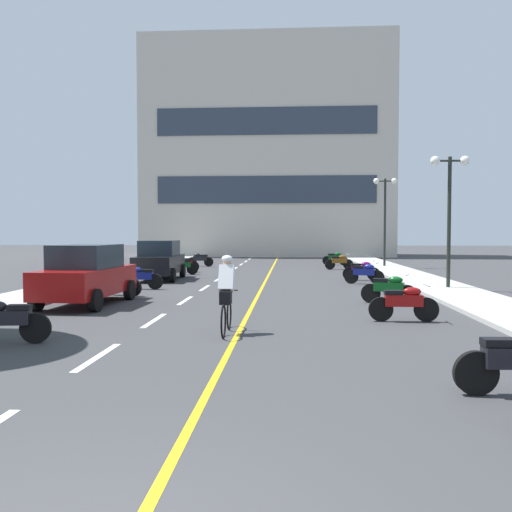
% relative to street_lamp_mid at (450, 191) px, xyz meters
% --- Properties ---
extents(ground_plane, '(140.00, 140.00, 0.00)m').
position_rel_street_lamp_mid_xyz_m(ground_plane, '(-7.35, 3.23, -3.75)').
color(ground_plane, '#38383A').
extents(curb_left, '(2.40, 72.00, 0.12)m').
position_rel_street_lamp_mid_xyz_m(curb_left, '(-14.55, 6.23, -3.69)').
color(curb_left, '#A8A8A3').
rests_on(curb_left, ground).
extents(curb_right, '(2.40, 72.00, 0.12)m').
position_rel_street_lamp_mid_xyz_m(curb_right, '(-0.15, 6.23, -3.69)').
color(curb_right, '#A8A8A3').
rests_on(curb_right, ground).
extents(lane_dash_1, '(0.14, 2.20, 0.01)m').
position_rel_street_lamp_mid_xyz_m(lane_dash_1, '(-9.35, -11.77, -3.75)').
color(lane_dash_1, silver).
rests_on(lane_dash_1, ground).
extents(lane_dash_2, '(0.14, 2.20, 0.01)m').
position_rel_street_lamp_mid_xyz_m(lane_dash_2, '(-9.35, -7.77, -3.75)').
color(lane_dash_2, silver).
rests_on(lane_dash_2, ground).
extents(lane_dash_3, '(0.14, 2.20, 0.01)m').
position_rel_street_lamp_mid_xyz_m(lane_dash_3, '(-9.35, -3.77, -3.75)').
color(lane_dash_3, silver).
rests_on(lane_dash_3, ground).
extents(lane_dash_4, '(0.14, 2.20, 0.01)m').
position_rel_street_lamp_mid_xyz_m(lane_dash_4, '(-9.35, 0.23, -3.75)').
color(lane_dash_4, silver).
rests_on(lane_dash_4, ground).
extents(lane_dash_5, '(0.14, 2.20, 0.01)m').
position_rel_street_lamp_mid_xyz_m(lane_dash_5, '(-9.35, 4.23, -3.75)').
color(lane_dash_5, silver).
rests_on(lane_dash_5, ground).
extents(lane_dash_6, '(0.14, 2.20, 0.01)m').
position_rel_street_lamp_mid_xyz_m(lane_dash_6, '(-9.35, 8.23, -3.75)').
color(lane_dash_6, silver).
rests_on(lane_dash_6, ground).
extents(lane_dash_7, '(0.14, 2.20, 0.01)m').
position_rel_street_lamp_mid_xyz_m(lane_dash_7, '(-9.35, 12.23, -3.75)').
color(lane_dash_7, silver).
rests_on(lane_dash_7, ground).
extents(lane_dash_8, '(0.14, 2.20, 0.01)m').
position_rel_street_lamp_mid_xyz_m(lane_dash_8, '(-9.35, 16.23, -3.75)').
color(lane_dash_8, silver).
rests_on(lane_dash_8, ground).
extents(lane_dash_9, '(0.14, 2.20, 0.01)m').
position_rel_street_lamp_mid_xyz_m(lane_dash_9, '(-9.35, 20.23, -3.75)').
color(lane_dash_9, silver).
rests_on(lane_dash_9, ground).
extents(lane_dash_10, '(0.14, 2.20, 0.01)m').
position_rel_street_lamp_mid_xyz_m(lane_dash_10, '(-9.35, 24.23, -3.75)').
color(lane_dash_10, silver).
rests_on(lane_dash_10, ground).
extents(lane_dash_11, '(0.14, 2.20, 0.01)m').
position_rel_street_lamp_mid_xyz_m(lane_dash_11, '(-9.35, 28.23, -3.75)').
color(lane_dash_11, silver).
rests_on(lane_dash_11, ground).
extents(centre_line_yellow, '(0.12, 66.00, 0.01)m').
position_rel_street_lamp_mid_xyz_m(centre_line_yellow, '(-7.10, 6.23, -3.75)').
color(centre_line_yellow, gold).
rests_on(centre_line_yellow, ground).
extents(office_building, '(22.93, 8.56, 19.92)m').
position_rel_street_lamp_mid_xyz_m(office_building, '(-8.15, 31.45, 6.20)').
color(office_building, beige).
rests_on(office_building, ground).
extents(street_lamp_mid, '(1.46, 0.36, 4.94)m').
position_rel_street_lamp_mid_xyz_m(street_lamp_mid, '(0.00, 0.00, 0.00)').
color(street_lamp_mid, black).
rests_on(street_lamp_mid, curb_right).
extents(street_lamp_far, '(1.46, 0.36, 5.44)m').
position_rel_street_lamp_mid_xyz_m(street_lamp_far, '(-0.12, 13.43, 0.31)').
color(street_lamp_far, black).
rests_on(street_lamp_far, curb_right).
extents(parked_car_near, '(2.07, 4.27, 1.82)m').
position_rel_street_lamp_mid_xyz_m(parked_car_near, '(-12.12, -4.98, -2.84)').
color(parked_car_near, black).
rests_on(parked_car_near, ground).
extents(parked_car_mid, '(2.05, 4.26, 1.82)m').
position_rel_street_lamp_mid_xyz_m(parked_car_mid, '(-12.04, 3.92, -2.84)').
color(parked_car_mid, black).
rests_on(parked_car_mid, ground).
extents(motorcycle_2, '(1.69, 0.60, 0.92)m').
position_rel_street_lamp_mid_xyz_m(motorcycle_2, '(-11.54, -10.78, -3.28)').
color(motorcycle_2, black).
rests_on(motorcycle_2, ground).
extents(motorcycle_3, '(1.70, 0.60, 0.92)m').
position_rel_street_lamp_mid_xyz_m(motorcycle_3, '(-3.19, -7.56, -3.28)').
color(motorcycle_3, black).
rests_on(motorcycle_3, ground).
extents(motorcycle_4, '(1.64, 0.79, 0.92)m').
position_rel_street_lamp_mid_xyz_m(motorcycle_4, '(-2.95, -4.17, -3.28)').
color(motorcycle_4, black).
rests_on(motorcycle_4, ground).
extents(motorcycle_5, '(1.64, 0.80, 0.92)m').
position_rel_street_lamp_mid_xyz_m(motorcycle_5, '(-11.88, -2.50, -3.28)').
color(motorcycle_5, black).
rests_on(motorcycle_5, ground).
extents(motorcycle_6, '(1.70, 0.60, 0.92)m').
position_rel_street_lamp_mid_xyz_m(motorcycle_6, '(-11.72, -0.36, -3.28)').
color(motorcycle_6, black).
rests_on(motorcycle_6, ground).
extents(motorcycle_7, '(1.64, 0.80, 0.92)m').
position_rel_street_lamp_mid_xyz_m(motorcycle_7, '(-2.84, 2.28, -3.28)').
color(motorcycle_7, black).
rests_on(motorcycle_7, ground).
extents(motorcycle_8, '(1.70, 0.60, 0.92)m').
position_rel_street_lamp_mid_xyz_m(motorcycle_8, '(-2.72, 4.08, -3.28)').
color(motorcycle_8, black).
rests_on(motorcycle_8, ground).
extents(motorcycle_9, '(1.65, 0.78, 0.92)m').
position_rel_street_lamp_mid_xyz_m(motorcycle_9, '(-11.62, 6.95, -3.28)').
color(motorcycle_9, black).
rests_on(motorcycle_9, ground).
extents(motorcycle_10, '(1.64, 0.80, 0.92)m').
position_rel_street_lamp_mid_xyz_m(motorcycle_10, '(-11.85, 8.72, -3.28)').
color(motorcycle_10, black).
rests_on(motorcycle_10, ground).
extents(motorcycle_11, '(1.69, 0.60, 0.92)m').
position_rel_street_lamp_mid_xyz_m(motorcycle_11, '(-3.08, 11.54, -3.28)').
color(motorcycle_11, black).
rests_on(motorcycle_11, ground).
extents(motorcycle_12, '(1.70, 0.60, 0.92)m').
position_rel_street_lamp_mid_xyz_m(motorcycle_12, '(-11.79, 13.85, -3.28)').
color(motorcycle_12, black).
rests_on(motorcycle_12, ground).
extents(motorcycle_13, '(1.70, 0.60, 0.92)m').
position_rel_street_lamp_mid_xyz_m(motorcycle_13, '(-2.95, 16.07, -3.28)').
color(motorcycle_13, black).
rests_on(motorcycle_13, ground).
extents(cyclist_rider, '(0.42, 1.77, 1.71)m').
position_rel_street_lamp_mid_xyz_m(cyclist_rider, '(-7.36, -9.34, -2.87)').
color(cyclist_rider, black).
rests_on(cyclist_rider, ground).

